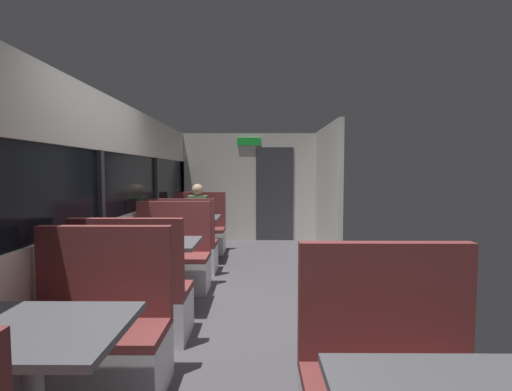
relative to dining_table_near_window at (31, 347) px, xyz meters
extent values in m
cube|color=#423F44|center=(0.89, 2.09, -0.65)|extent=(3.30, 9.20, 0.02)
cube|color=beige|center=(-0.56, 2.09, -0.16)|extent=(0.08, 8.40, 0.95)
cube|color=beige|center=(-0.56, 2.09, 1.36)|extent=(0.08, 8.40, 0.60)
cube|color=black|center=(-0.57, 2.09, 0.69)|extent=(0.03, 8.40, 0.75)
cube|color=#2D2D30|center=(-0.54, 2.09, 0.69)|extent=(0.06, 0.08, 0.75)
cube|color=#2D2D30|center=(-0.54, 4.19, 0.69)|extent=(0.06, 0.08, 0.75)
cube|color=#2D2D30|center=(-0.54, 6.29, 0.69)|extent=(0.06, 0.08, 0.75)
cube|color=beige|center=(0.89, 6.29, 0.51)|extent=(2.90, 0.08, 2.30)
cube|color=#333338|center=(1.44, 6.24, 0.36)|extent=(0.80, 0.04, 2.00)
cube|color=green|center=(0.89, 6.23, 1.48)|extent=(0.50, 0.03, 0.16)
cube|color=beige|center=(2.34, 5.09, 0.51)|extent=(0.08, 2.40, 2.30)
cube|color=#4C4C51|center=(0.00, 0.00, 0.08)|extent=(0.90, 0.70, 0.04)
cube|color=silver|center=(0.00, 0.66, -0.44)|extent=(0.95, 0.50, 0.39)
cube|color=brown|center=(0.00, 0.66, -0.22)|extent=(0.95, 0.50, 0.06)
cube|color=brown|center=(0.00, 0.87, 0.14)|extent=(0.95, 0.08, 0.65)
cylinder|color=#9E9EA3|center=(0.00, 2.17, -0.29)|extent=(0.10, 0.10, 0.70)
cube|color=#4C4C51|center=(0.00, 2.17, 0.08)|extent=(0.90, 0.70, 0.04)
cube|color=silver|center=(0.00, 1.51, -0.44)|extent=(0.95, 0.50, 0.39)
cube|color=brown|center=(0.00, 1.51, -0.22)|extent=(0.95, 0.50, 0.06)
cube|color=brown|center=(0.00, 1.30, 0.14)|extent=(0.95, 0.08, 0.65)
cube|color=silver|center=(0.00, 2.83, -0.44)|extent=(0.95, 0.50, 0.39)
cube|color=brown|center=(0.00, 2.83, -0.22)|extent=(0.95, 0.50, 0.06)
cube|color=brown|center=(0.00, 3.04, 0.14)|extent=(0.95, 0.08, 0.65)
cylinder|color=#9E9EA3|center=(0.00, 4.34, -0.29)|extent=(0.10, 0.10, 0.70)
cube|color=#4C4C51|center=(0.00, 4.34, 0.08)|extent=(0.90, 0.70, 0.04)
cube|color=silver|center=(0.00, 3.68, -0.44)|extent=(0.95, 0.50, 0.39)
cube|color=brown|center=(0.00, 3.68, -0.22)|extent=(0.95, 0.50, 0.06)
cube|color=brown|center=(0.00, 3.47, 0.14)|extent=(0.95, 0.08, 0.65)
cube|color=silver|center=(0.00, 5.00, -0.44)|extent=(0.95, 0.50, 0.39)
cube|color=brown|center=(0.00, 5.00, -0.22)|extent=(0.95, 0.50, 0.06)
cube|color=brown|center=(0.00, 5.21, 0.14)|extent=(0.95, 0.08, 0.65)
cube|color=brown|center=(1.79, 0.06, -0.22)|extent=(0.95, 0.50, 0.06)
cube|color=brown|center=(1.79, 0.27, 0.14)|extent=(0.95, 0.08, 0.65)
cube|color=#26262D|center=(0.00, 5.00, -0.41)|extent=(0.30, 0.36, 0.45)
cube|color=#59724C|center=(0.00, 4.95, 0.11)|extent=(0.34, 0.22, 0.60)
sphere|color=tan|center=(0.00, 4.93, 0.52)|extent=(0.20, 0.20, 0.20)
cylinder|color=#59724C|center=(-0.20, 4.77, 0.13)|extent=(0.07, 0.28, 0.07)
cylinder|color=#59724C|center=(0.20, 4.77, 0.13)|extent=(0.07, 0.28, 0.07)
cylinder|color=white|center=(-0.10, 4.35, 0.15)|extent=(0.07, 0.07, 0.09)
cylinder|color=white|center=(-0.08, 2.02, 0.15)|extent=(0.07, 0.07, 0.09)
camera|label=1|loc=(1.09, -1.73, 0.84)|focal=26.08mm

